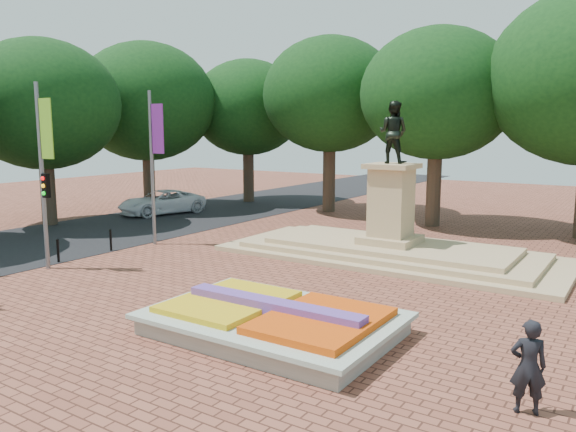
{
  "coord_description": "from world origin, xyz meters",
  "views": [
    {
      "loc": [
        9.0,
        -13.48,
        5.29
      ],
      "look_at": [
        -1.91,
        3.16,
        2.2
      ],
      "focal_mm": 35.0,
      "sensor_mm": 36.0,
      "label": 1
    }
  ],
  "objects_px": {
    "van": "(162,202)",
    "pedestrian": "(528,367)",
    "monument": "(390,236)",
    "flower_bed": "(274,320)"
  },
  "relations": [
    {
      "from": "flower_bed",
      "to": "van",
      "type": "distance_m",
      "value": 22.28
    },
    {
      "from": "flower_bed",
      "to": "monument",
      "type": "distance_m",
      "value": 10.07
    },
    {
      "from": "monument",
      "to": "van",
      "type": "xyz_separation_m",
      "value": [
        -16.79,
        3.37,
        -0.13
      ]
    },
    {
      "from": "van",
      "to": "monument",
      "type": "bearing_deg",
      "value": 5.74
    },
    {
      "from": "van",
      "to": "pedestrian",
      "type": "height_order",
      "value": "pedestrian"
    },
    {
      "from": "van",
      "to": "pedestrian",
      "type": "distance_m",
      "value": 27.95
    },
    {
      "from": "monument",
      "to": "pedestrian",
      "type": "height_order",
      "value": "monument"
    },
    {
      "from": "van",
      "to": "pedestrian",
      "type": "relative_size",
      "value": 2.95
    },
    {
      "from": "flower_bed",
      "to": "van",
      "type": "relative_size",
      "value": 1.17
    },
    {
      "from": "monument",
      "to": "van",
      "type": "bearing_deg",
      "value": 168.66
    }
  ]
}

